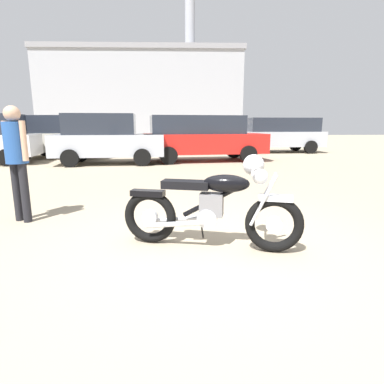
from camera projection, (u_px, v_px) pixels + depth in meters
name	position (u px, v px, depth m)	size (l,w,h in m)	color
ground_plane	(216.00, 247.00, 3.69)	(80.00, 80.00, 0.00)	gray
vintage_motorcycle	(215.00, 206.00, 3.60)	(2.03, 0.77, 1.07)	black
bystander	(16.00, 152.00, 4.47)	(0.41, 0.30, 1.66)	black
pale_sedan_back	(106.00, 138.00, 11.36)	(3.99, 2.00, 1.78)	black
white_estate_far	(61.00, 136.00, 13.37)	(4.14, 2.35, 1.78)	black
silver_sedan_mid	(278.00, 134.00, 16.16)	(4.76, 2.09, 1.74)	black
dark_sedan_left	(201.00, 137.00, 12.24)	(4.86, 2.36, 1.74)	black
industrial_building	(145.00, 96.00, 36.24)	(21.74, 11.05, 17.66)	#9EA0A8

